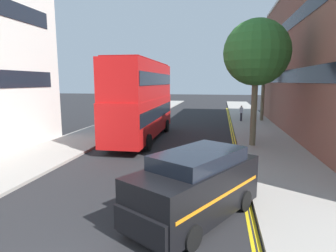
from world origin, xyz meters
The scene contains 9 objects.
sidewalk_right centered at (6.50, 16.00, 0.07)m, with size 4.00×80.00×0.14m, color #9E9991.
sidewalk_left centered at (-6.50, 16.00, 0.07)m, with size 4.00×80.00×0.14m, color #9E9991.
kerb_line_outer centered at (4.40, 14.00, 0.00)m, with size 0.10×56.00×0.01m, color yellow.
kerb_line_inner centered at (4.24, 14.00, 0.00)m, with size 0.10×56.00×0.01m, color yellow.
double_decker_bus_away centered at (-2.32, 15.67, 3.03)m, with size 2.96×10.85×5.64m.
taxi_minivan centered at (2.60, 4.19, 1.07)m, with size 4.03×5.09×2.12m.
pedestrian_far centered at (5.44, 26.07, 0.99)m, with size 0.34×0.22×1.62m.
street_tree_near centered at (7.63, 27.02, 6.71)m, with size 3.37×3.37×8.32m.
street_tree_mid centered at (5.39, 14.55, 5.95)m, with size 4.07×4.07×7.88m.
Camera 1 is at (3.32, -3.95, 4.21)m, focal length 30.02 mm.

